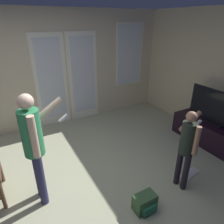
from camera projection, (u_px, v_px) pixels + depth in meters
The scene contains 8 objects.
ground_plane at pixel (74, 194), 2.87m from camera, with size 6.36×4.74×0.02m, color #B0B290.
wall_back_with_doors at pixel (39, 73), 4.27m from camera, with size 6.36×0.09×2.53m.
tv_stand at pixel (210, 134), 3.93m from camera, with size 0.49×1.51×0.45m.
flat_screen_tv at pixel (216, 108), 3.70m from camera, with size 0.08×1.10×0.66m.
person_adult at pixel (34, 142), 2.43m from camera, with size 0.63×0.42×1.53m.
person_child at pixel (187, 144), 2.72m from camera, with size 0.53×0.35×1.21m.
backpack at pixel (145, 203), 2.59m from camera, with size 0.29×0.22×0.23m.
loose_keyboard at pixel (188, 175), 3.20m from camera, with size 0.45×0.19×0.02m.
Camera 1 is at (-0.56, -2.12, 2.25)m, focal length 32.30 mm.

